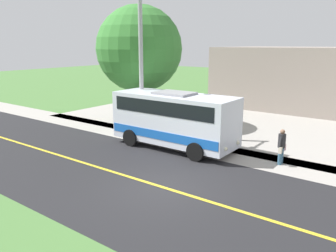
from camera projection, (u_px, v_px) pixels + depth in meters
ground_plane at (162, 187)px, 12.95m from camera, size 120.00×120.00×0.00m
road_surface at (162, 187)px, 12.95m from camera, size 8.00×100.00×0.01m
sidewalk at (224, 153)px, 17.02m from camera, size 2.40×100.00×0.01m
parking_lot_surface at (321, 132)px, 20.92m from camera, size 14.00×36.00×0.01m
road_centre_line at (162, 187)px, 12.95m from camera, size 0.16×100.00×0.00m
shuttle_bus_front at (174, 117)px, 17.55m from camera, size 2.58×6.74×2.96m
pedestrian_with_bags at (282, 146)px, 15.23m from camera, size 0.72×0.34×1.64m
street_light_pole at (140, 56)px, 18.68m from camera, size 1.97×0.24×8.61m
tree_curbside at (139, 49)px, 21.85m from camera, size 5.58×5.58×7.82m
commercial_building at (322, 78)px, 28.60m from camera, size 10.00×16.48×5.08m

